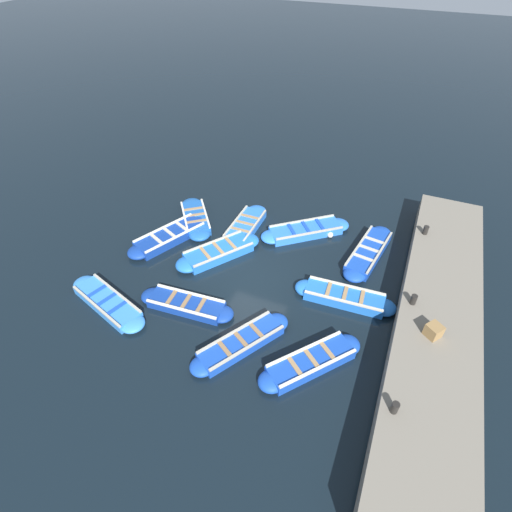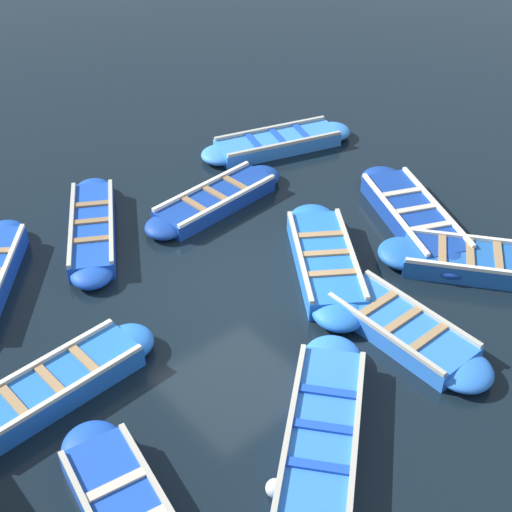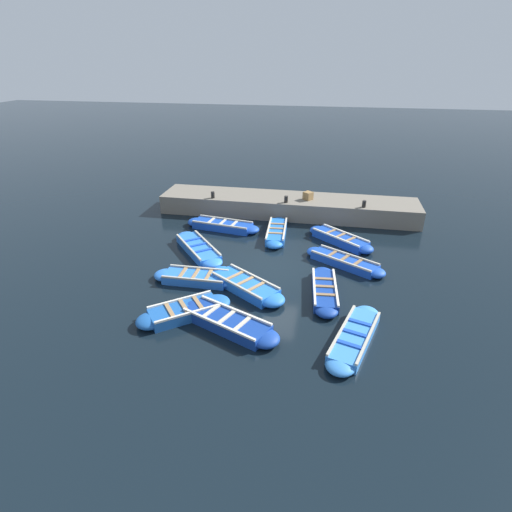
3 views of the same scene
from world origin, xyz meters
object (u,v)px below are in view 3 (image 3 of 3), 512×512
at_px(boat_end_of_row, 245,285).
at_px(boat_outer_right, 277,232).
at_px(bollard_north, 213,195).
at_px(bollard_mid_south, 364,204).
at_px(boat_stern_in, 355,337).
at_px(boat_far_corner, 325,290).
at_px(wooden_crate, 308,196).
at_px(buoy_orange_near, 201,240).
at_px(boat_near_quay, 344,262).
at_px(bollard_mid_north, 286,199).
at_px(boat_outer_left, 196,278).
at_px(boat_drifting, 185,311).
at_px(boat_tucked, 340,239).
at_px(boat_broadside, 227,322).
at_px(boat_alongside, 223,226).
at_px(boat_inner_gap, 198,248).

distance_m(boat_end_of_row, boat_outer_right, 5.33).
relative_size(boat_end_of_row, bollard_north, 10.33).
bearing_deg(bollard_mid_south, boat_stern_in, -3.97).
height_order(boat_far_corner, wooden_crate, wooden_crate).
distance_m(boat_end_of_row, bollard_mid_south, 8.89).
distance_m(boat_far_corner, buoy_orange_near, 6.97).
relative_size(boat_outer_right, boat_near_quay, 1.03).
bearing_deg(bollard_mid_north, boat_near_quay, 33.03).
xyz_separation_m(boat_far_corner, boat_outer_right, (-5.06, -2.52, 0.03)).
xyz_separation_m(boat_outer_left, bollard_north, (-7.22, -1.34, 1.01)).
bearing_deg(boat_drifting, boat_end_of_row, 140.36).
bearing_deg(buoy_orange_near, boat_outer_left, 14.39).
distance_m(boat_end_of_row, boat_tucked, 6.15).
relative_size(boat_far_corner, boat_near_quay, 1.00).
relative_size(boat_end_of_row, boat_far_corner, 1.01).
height_order(boat_end_of_row, boat_far_corner, boat_end_of_row).
xyz_separation_m(boat_end_of_row, boat_broadside, (2.39, -0.12, -0.00)).
relative_size(boat_alongside, bollard_mid_south, 11.49).
bearing_deg(boat_outer_right, boat_alongside, -96.19).
xyz_separation_m(boat_outer_left, boat_stern_in, (2.65, 6.06, -0.01)).
bearing_deg(boat_tucked, bollard_mid_south, 155.53).
distance_m(bollard_north, bollard_mid_north, 4.04).
bearing_deg(boat_drifting, boat_tucked, 143.35).
relative_size(boat_outer_left, boat_tucked, 1.04).
bearing_deg(boat_outer_right, boat_tucked, 84.57).
bearing_deg(boat_alongside, boat_end_of_row, 23.00).
distance_m(boat_outer_right, bollard_mid_south, 4.85).
bearing_deg(boat_drifting, boat_inner_gap, -167.29).
height_order(boat_stern_in, wooden_crate, wooden_crate).
distance_m(boat_alongside, bollard_north, 2.34).
height_order(boat_outer_right, buoy_orange_near, boat_outer_right).
xyz_separation_m(boat_stern_in, wooden_crate, (-10.57, -2.24, 1.05)).
relative_size(boat_outer_right, buoy_orange_near, 14.15).
distance_m(boat_stern_in, bollard_mid_south, 9.95).
relative_size(boat_far_corner, bollard_north, 10.24).
distance_m(boat_stern_in, boat_alongside, 10.24).
bearing_deg(boat_inner_gap, boat_outer_right, 127.54).
bearing_deg(boat_inner_gap, boat_far_corner, 66.10).
bearing_deg(boat_far_corner, boat_outer_right, -153.51).
xyz_separation_m(boat_tucked, boat_drifting, (7.06, -5.25, -0.01)).
xyz_separation_m(boat_end_of_row, boat_near_quay, (-2.73, 3.73, -0.02)).
distance_m(boat_drifting, bollard_mid_south, 11.51).
height_order(boat_end_of_row, boat_tucked, boat_tucked).
bearing_deg(boat_alongside, boat_near_quay, 64.74).
distance_m(boat_inner_gap, bollard_north, 4.82).
bearing_deg(boat_outer_right, wooden_crate, 155.83).
bearing_deg(boat_far_corner, boat_stern_in, 21.07).
relative_size(boat_tucked, bollard_mid_south, 9.47).
distance_m(bollard_mid_south, buoy_orange_near, 8.54).
bearing_deg(boat_stern_in, bollard_north, -143.14).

